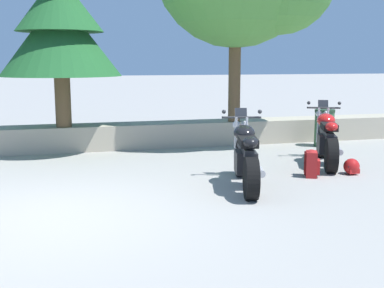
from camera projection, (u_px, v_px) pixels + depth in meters
ground_plane at (47, 217)px, 6.25m from camera, size 120.00×120.00×0.00m
stone_wall at (52, 139)px, 10.78m from camera, size 36.00×0.80×0.55m
motorcycle_black_centre at (245, 156)px, 7.70m from camera, size 0.82×2.04×1.18m
motorcycle_red_far_right at (326, 139)px, 9.37m from camera, size 1.04×1.96×1.18m
rider_backpack at (312, 163)px, 8.38m from camera, size 0.33×0.35×0.47m
rider_helmet at (352, 167)px, 8.58m from camera, size 0.28×0.28×0.28m
pine_tree_mid_left at (60, 24)px, 10.27m from camera, size 2.54×2.54×3.68m
trash_bin at (324, 128)px, 11.35m from camera, size 0.46×0.46×0.86m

